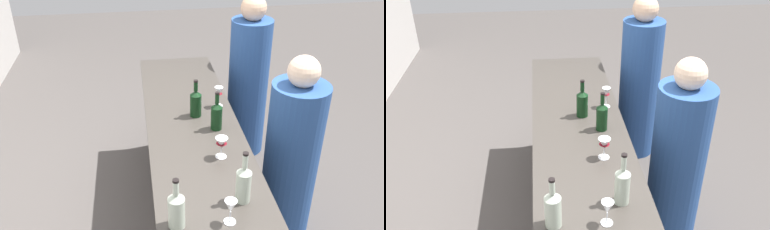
{
  "view_description": "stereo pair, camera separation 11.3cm",
  "coord_description": "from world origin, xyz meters",
  "views": [
    {
      "loc": [
        -2.42,
        0.35,
        2.39
      ],
      "look_at": [
        0.0,
        0.0,
        0.97
      ],
      "focal_mm": 38.48,
      "sensor_mm": 36.0,
      "label": 1
    },
    {
      "loc": [
        -2.43,
        0.24,
        2.39
      ],
      "look_at": [
        0.0,
        0.0,
        0.97
      ],
      "focal_mm": 38.48,
      "sensor_mm": 36.0,
      "label": 2
    }
  ],
  "objects": [
    {
      "name": "ground_plane",
      "position": [
        0.0,
        0.0,
        0.0
      ],
      "size": [
        12.0,
        12.0,
        0.0
      ],
      "primitive_type": "plane",
      "color": "#4C4744"
    },
    {
      "name": "bar_counter",
      "position": [
        0.0,
        0.0,
        0.46
      ],
      "size": [
        2.29,
        0.63,
        0.92
      ],
      "color": "#2A2723",
      "rests_on": "ground"
    },
    {
      "name": "wine_bottle_leftmost_clear_pale",
      "position": [
        -0.96,
        0.21,
        1.03
      ],
      "size": [
        0.08,
        0.08,
        0.28
      ],
      "color": "#B7C6B2",
      "rests_on": "bar_counter"
    },
    {
      "name": "wine_bottle_second_left_clear_pale",
      "position": [
        -0.83,
        -0.14,
        1.03
      ],
      "size": [
        0.08,
        0.08,
        0.3
      ],
      "color": "#B7C6B2",
      "rests_on": "bar_counter"
    },
    {
      "name": "wine_bottle_center_dark_green",
      "position": [
        -0.12,
        -0.15,
        1.02
      ],
      "size": [
        0.08,
        0.08,
        0.27
      ],
      "color": "black",
      "rests_on": "bar_counter"
    },
    {
      "name": "wine_bottle_second_right_dark_green",
      "position": [
        0.07,
        -0.04,
        1.02
      ],
      "size": [
        0.08,
        0.08,
        0.28
      ],
      "color": "black",
      "rests_on": "bar_counter"
    },
    {
      "name": "wine_glass_near_left",
      "position": [
        0.19,
        -0.22,
        1.03
      ],
      "size": [
        0.06,
        0.06,
        0.15
      ],
      "color": "white",
      "rests_on": "bar_counter"
    },
    {
      "name": "wine_glass_near_center",
      "position": [
        -0.44,
        -0.11,
        1.01
      ],
      "size": [
        0.08,
        0.08,
        0.14
      ],
      "color": "white",
      "rests_on": "bar_counter"
    },
    {
      "name": "wine_glass_near_right",
      "position": [
        -0.98,
        -0.04,
        1.02
      ],
      "size": [
        0.06,
        0.06,
        0.14
      ],
      "color": "white",
      "rests_on": "bar_counter"
    },
    {
      "name": "person_left_guest",
      "position": [
        -0.15,
        -0.7,
        0.65
      ],
      "size": [
        0.42,
        0.42,
        1.42
      ],
      "rotation": [
        0.0,
        0.0,
        1.67
      ],
      "color": "#284C8C",
      "rests_on": "ground"
    },
    {
      "name": "person_center_guest",
      "position": [
        0.94,
        -0.67,
        0.71
      ],
      "size": [
        0.41,
        0.41,
        1.54
      ],
      "rotation": [
        0.0,
        0.0,
        1.46
      ],
      "color": "#284C8C",
      "rests_on": "ground"
    }
  ]
}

